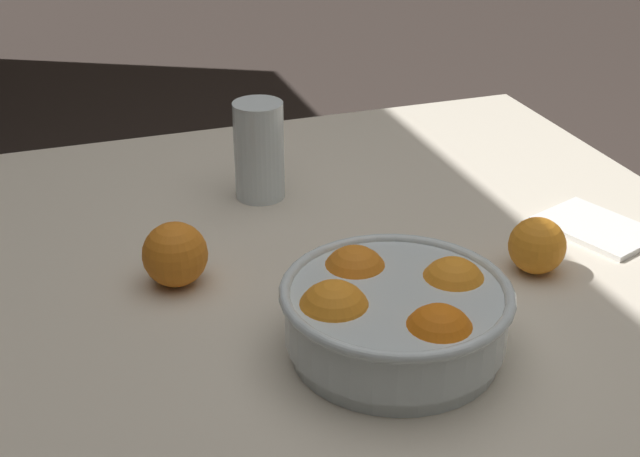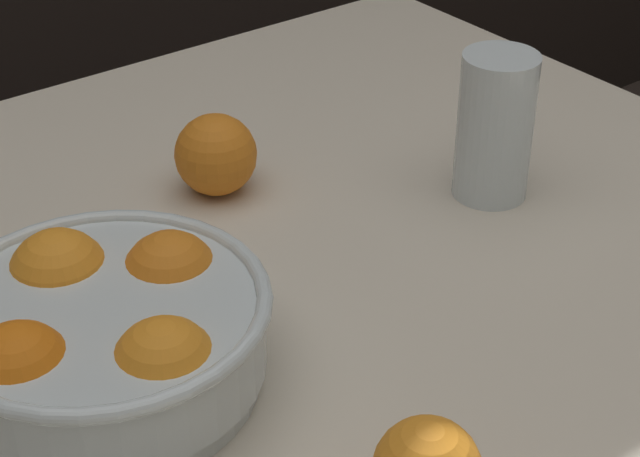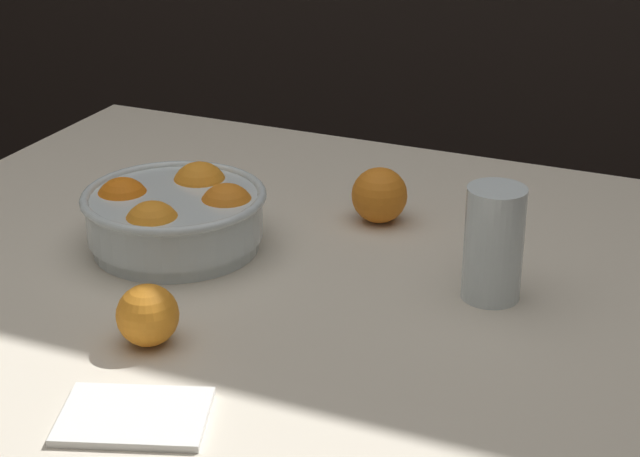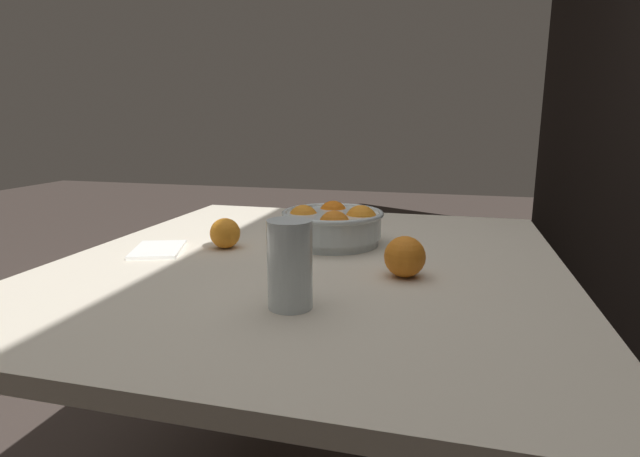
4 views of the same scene
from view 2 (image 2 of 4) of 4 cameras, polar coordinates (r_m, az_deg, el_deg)
dining_table at (r=0.89m, az=-2.39°, el=-8.97°), size 1.13×1.03×0.72m
fruit_bowl at (r=0.78m, az=-11.41°, el=-5.50°), size 0.24×0.24×0.10m
juice_glass at (r=1.00m, az=9.28°, el=5.01°), size 0.07×0.07×0.14m
orange_loose_near_bowl at (r=1.00m, az=-5.58°, el=3.94°), size 0.08×0.08×0.08m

